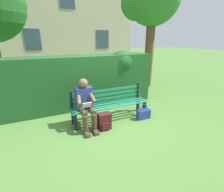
# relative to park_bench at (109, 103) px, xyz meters

# --- Properties ---
(ground) EXTENTS (60.00, 60.00, 0.00)m
(ground) POSITION_rel_park_bench_xyz_m (0.00, 0.07, -0.43)
(ground) COLOR #517F38
(park_bench) EXTENTS (2.04, 0.47, 0.83)m
(park_bench) POSITION_rel_park_bench_xyz_m (0.00, 0.00, 0.00)
(park_bench) COLOR black
(park_bench) RESTS_ON ground
(person_seated) EXTENTS (0.44, 0.73, 1.16)m
(person_seated) POSITION_rel_park_bench_xyz_m (0.67, 0.17, 0.17)
(person_seated) COLOR navy
(person_seated) RESTS_ON ground
(hedge_backdrop) EXTENTS (4.50, 0.87, 1.67)m
(hedge_backdrop) POSITION_rel_park_bench_xyz_m (0.46, -1.12, 0.39)
(hedge_backdrop) COLOR #1E5123
(hedge_backdrop) RESTS_ON ground
(tree) EXTENTS (2.20, 2.09, 4.54)m
(tree) POSITION_rel_park_bench_xyz_m (-2.70, -2.28, 2.96)
(tree) COLOR brown
(tree) RESTS_ON ground
(building_facade) EXTENTS (8.83, 3.01, 6.99)m
(building_facade) POSITION_rel_park_bench_xyz_m (-0.50, -9.00, 3.06)
(building_facade) COLOR #BCAD93
(building_facade) RESTS_ON ground
(backpack) EXTENTS (0.29, 0.27, 0.39)m
(backpack) POSITION_rel_park_bench_xyz_m (0.32, 0.44, -0.24)
(backpack) COLOR #4C1919
(backpack) RESTS_ON ground
(handbag) EXTENTS (0.35, 0.16, 0.41)m
(handbag) POSITION_rel_park_bench_xyz_m (-0.81, 0.39, -0.30)
(handbag) COLOR navy
(handbag) RESTS_ON ground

